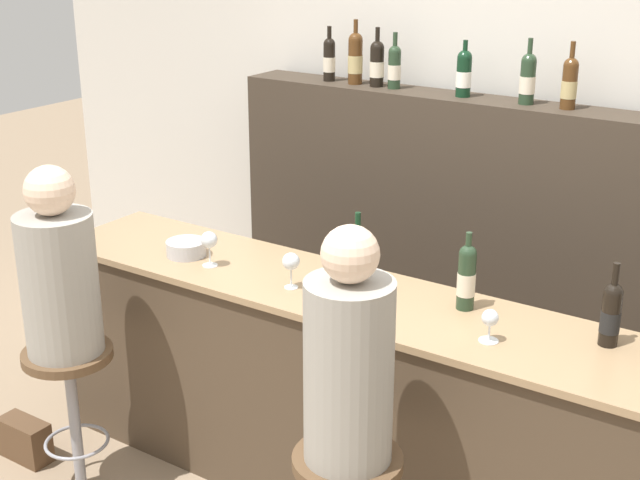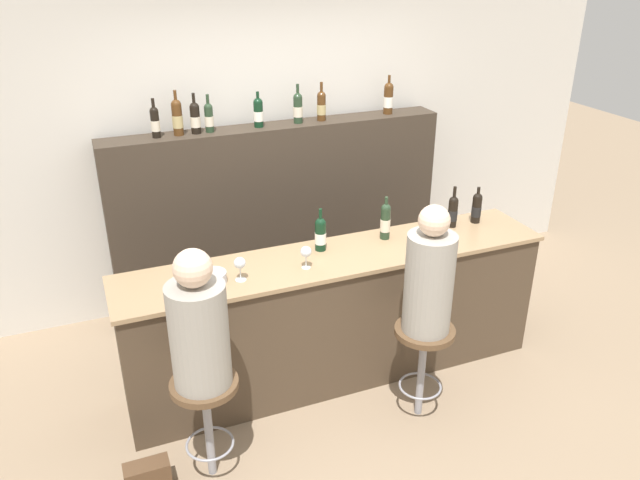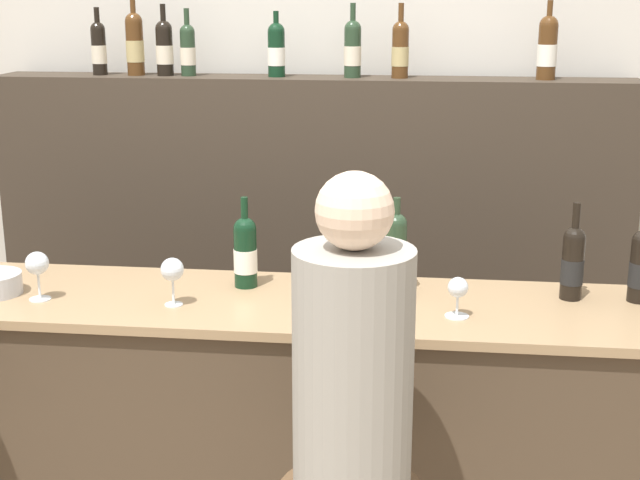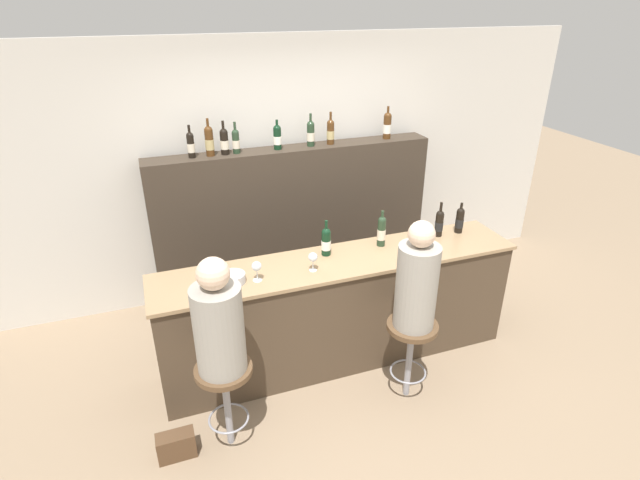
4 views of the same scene
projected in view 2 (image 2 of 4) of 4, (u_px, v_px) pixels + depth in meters
The scene contains 25 objects.
ground_plane at pixel (351, 394), 4.43m from camera, with size 16.00×16.00×0.00m, color #8C755B.
wall_back at pixel (269, 151), 5.34m from camera, with size 6.40×0.05×2.60m.
bar_counter at pixel (337, 316), 4.45m from camera, with size 3.02×0.58×0.98m.
back_bar_cabinet at pixel (280, 215), 5.37m from camera, with size 2.83×0.28×1.58m.
wine_bottle_counter_0 at pixel (320, 234), 4.27m from camera, with size 0.08×0.08×0.31m.
wine_bottle_counter_1 at pixel (385, 221), 4.43m from camera, with size 0.07×0.07×0.32m.
wine_bottle_counter_2 at pixel (453, 211), 4.62m from camera, with size 0.07×0.07×0.32m.
wine_bottle_counter_3 at pixel (477, 207), 4.70m from camera, with size 0.07×0.07×0.28m.
wine_bottle_backbar_0 at pixel (155, 122), 4.65m from camera, with size 0.07×0.07×0.30m.
wine_bottle_backbar_1 at pixel (177, 117), 4.70m from camera, with size 0.08×0.08×0.34m.
wine_bottle_backbar_2 at pixel (195, 118), 4.75m from camera, with size 0.08×0.08×0.31m.
wine_bottle_backbar_3 at pixel (209, 117), 4.79m from camera, with size 0.07×0.07×0.29m.
wine_bottle_backbar_4 at pixel (258, 112), 4.93m from camera, with size 0.08×0.08×0.28m.
wine_bottle_backbar_5 at pixel (298, 108), 5.04m from camera, with size 0.08×0.08×0.31m.
wine_bottle_backbar_6 at pixel (321, 106), 5.11m from camera, with size 0.07×0.07×0.31m.
wine_bottle_backbar_7 at pixel (388, 98), 5.31m from camera, with size 0.08×0.08×0.33m.
wine_glass_0 at pixel (240, 264), 3.88m from camera, with size 0.07×0.07×0.16m.
wine_glass_1 at pixel (306, 252), 4.03m from camera, with size 0.07×0.07×0.15m.
wine_glass_2 at pixel (424, 235), 4.34m from camera, with size 0.07×0.07×0.13m.
metal_bowl at pixel (212, 277), 3.88m from camera, with size 0.18×0.18×0.07m.
bar_stool_left at pixel (206, 402), 3.55m from camera, with size 0.39×0.39×0.68m.
guest_seated_left at pixel (199, 328), 3.34m from camera, with size 0.32×0.32×0.82m.
bar_stool_right at pixel (423, 347), 4.03m from camera, with size 0.39×0.39×0.68m.
guest_seated_right at pixel (429, 277), 3.81m from camera, with size 0.30×0.30×0.85m.
handbag at pixel (148, 477), 3.61m from camera, with size 0.26×0.12×0.20m.
Camera 2 is at (-1.53, -3.20, 2.89)m, focal length 35.00 mm.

